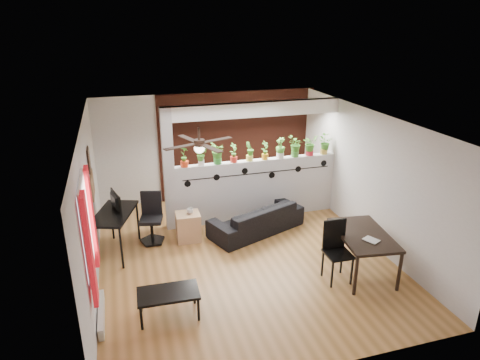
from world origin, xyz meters
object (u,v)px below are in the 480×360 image
at_px(potted_plant_0, 184,156).
at_px(potted_plant_8, 310,145).
at_px(potted_plant_9, 324,144).
at_px(potted_plant_1, 201,156).
at_px(potted_plant_3, 234,152).
at_px(ceiling_fan, 199,145).
at_px(potted_plant_6, 280,147).
at_px(sofa, 256,219).
at_px(potted_plant_5, 265,150).
at_px(office_chair, 152,221).
at_px(potted_plant_2, 218,152).
at_px(potted_plant_4, 250,151).
at_px(dining_table, 363,238).
at_px(cup, 190,211).
at_px(computer_desk, 114,216).
at_px(folding_chair, 336,245).
at_px(coffee_table, 168,295).
at_px(potted_plant_7, 295,146).
at_px(cube_shelf, 188,227).

bearing_deg(potted_plant_0, potted_plant_8, 0.00).
relative_size(potted_plant_0, potted_plant_9, 1.02).
relative_size(potted_plant_1, potted_plant_3, 0.90).
bearing_deg(potted_plant_0, ceiling_fan, -90.64).
height_order(potted_plant_6, potted_plant_8, potted_plant_8).
distance_m(potted_plant_9, sofa, 2.32).
xyz_separation_m(potted_plant_5, potted_plant_8, (1.05, 0.00, 0.03)).
relative_size(sofa, office_chair, 1.92).
distance_m(potted_plant_2, office_chair, 1.94).
xyz_separation_m(potted_plant_3, potted_plant_4, (0.35, -0.00, 0.00)).
xyz_separation_m(potted_plant_2, potted_plant_4, (0.70, -0.00, -0.02)).
relative_size(ceiling_fan, potted_plant_5, 2.95).
distance_m(potted_plant_4, potted_plant_8, 1.40).
height_order(potted_plant_2, potted_plant_9, potted_plant_2).
relative_size(potted_plant_1, office_chair, 0.37).
relative_size(potted_plant_8, office_chair, 0.46).
relative_size(potted_plant_8, sofa, 0.24).
xyz_separation_m(ceiling_fan, dining_table, (2.65, -0.84, -1.65)).
bearing_deg(potted_plant_0, office_chair, -148.19).
relative_size(potted_plant_6, dining_table, 0.31).
height_order(ceiling_fan, potted_plant_9, ceiling_fan).
bearing_deg(potted_plant_0, potted_plant_3, 0.00).
height_order(cup, office_chair, office_chair).
bearing_deg(office_chair, computer_desk, -158.56).
distance_m(potted_plant_8, cup, 3.07).
distance_m(potted_plant_4, folding_chair, 2.92).
bearing_deg(computer_desk, office_chair, 21.44).
xyz_separation_m(folding_chair, coffee_table, (-2.87, -0.24, -0.25)).
xyz_separation_m(potted_plant_8, folding_chair, (-0.71, -2.67, -0.97)).
height_order(potted_plant_6, potted_plant_7, potted_plant_7).
relative_size(ceiling_fan, potted_plant_6, 2.63).
bearing_deg(potted_plant_0, coffee_table, -104.93).
bearing_deg(potted_plant_3, potted_plant_1, -180.00).
relative_size(potted_plant_1, cup, 2.84).
height_order(potted_plant_2, potted_plant_3, potted_plant_2).
relative_size(potted_plant_9, coffee_table, 0.48).
distance_m(potted_plant_0, cube_shelf, 1.45).
bearing_deg(potted_plant_0, folding_chair, -51.92).
bearing_deg(dining_table, ceiling_fan, 162.50).
distance_m(potted_plant_7, coffee_table, 4.52).
xyz_separation_m(sofa, coffee_table, (-2.13, -2.25, 0.09)).
relative_size(cube_shelf, computer_desk, 0.44).
height_order(potted_plant_1, office_chair, potted_plant_1).
height_order(computer_desk, dining_table, computer_desk).
relative_size(potted_plant_6, sofa, 0.23).
xyz_separation_m(computer_desk, folding_chair, (3.56, -1.92, -0.14)).
distance_m(potted_plant_8, computer_desk, 4.42).
distance_m(potted_plant_2, potted_plant_6, 1.40).
height_order(potted_plant_6, potted_plant_9, potted_plant_6).
xyz_separation_m(potted_plant_8, cup, (-2.84, -0.63, -0.96)).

